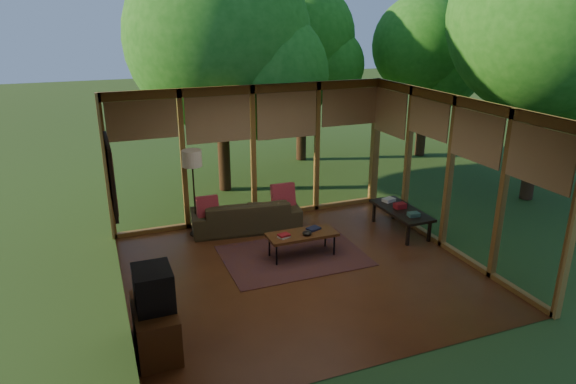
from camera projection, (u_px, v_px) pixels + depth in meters
name	position (u px, v px, depth m)	size (l,w,h in m)	color
floor	(302.00, 272.00, 8.35)	(5.50, 5.50, 0.00)	brown
ceiling	(303.00, 106.00, 7.46)	(5.50, 5.50, 0.00)	silver
wall_left	(116.00, 218.00, 6.96)	(0.04, 5.00, 2.70)	silver
wall_front	(390.00, 263.00, 5.70)	(5.50, 0.04, 2.70)	silver
window_wall_back	(253.00, 154.00, 10.10)	(5.50, 0.12, 2.70)	olive
window_wall_right	(449.00, 174.00, 8.85)	(0.12, 5.00, 2.70)	olive
exterior_lawn	(423.00, 132.00, 18.13)	(40.00, 40.00, 0.00)	#2E4D1D
tree_nw	(218.00, 38.00, 11.16)	(4.08, 4.08, 5.50)	#392414
tree_ne	(301.00, 37.00, 13.75)	(2.89, 2.89, 4.84)	#392414
tree_se	(550.00, 15.00, 10.31)	(4.09, 4.09, 5.98)	#392414
tree_far	(423.00, 46.00, 14.14)	(2.77, 2.77, 4.52)	#392414
rug	(293.00, 256.00, 8.88)	(2.40, 1.70, 0.01)	brown
sofa	(246.00, 215.00, 9.89)	(2.07, 0.81, 0.61)	#3E351F
pillow_left	(208.00, 207.00, 9.50)	(0.40, 0.13, 0.40)	maroon
pillow_right	(283.00, 196.00, 10.01)	(0.46, 0.15, 0.46)	maroon
ct_book_lower	(284.00, 237.00, 8.58)	(0.19, 0.14, 0.03)	beige
ct_book_upper	(284.00, 235.00, 8.57)	(0.18, 0.14, 0.03)	maroon
ct_book_side	(314.00, 228.00, 8.90)	(0.22, 0.17, 0.03)	black
ct_bowl	(307.00, 233.00, 8.67)	(0.16, 0.16, 0.07)	black
media_cabinet	(155.00, 327.00, 6.35)	(0.50, 1.00, 0.60)	brown
television	(153.00, 288.00, 6.18)	(0.45, 0.55, 0.50)	black
console_book_a	(414.00, 214.00, 9.39)	(0.20, 0.15, 0.07)	#345C50
console_book_b	(400.00, 206.00, 9.78)	(0.21, 0.16, 0.10)	maroon
console_book_c	(389.00, 200.00, 10.14)	(0.23, 0.17, 0.06)	beige
floor_lamp	(192.00, 163.00, 9.29)	(0.36, 0.36, 1.65)	black
coffee_table	(302.00, 235.00, 8.76)	(1.20, 0.50, 0.43)	brown
side_console	(401.00, 211.00, 9.77)	(0.60, 1.40, 0.46)	black
wall_painting	(111.00, 175.00, 8.14)	(0.06, 1.35, 1.15)	black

